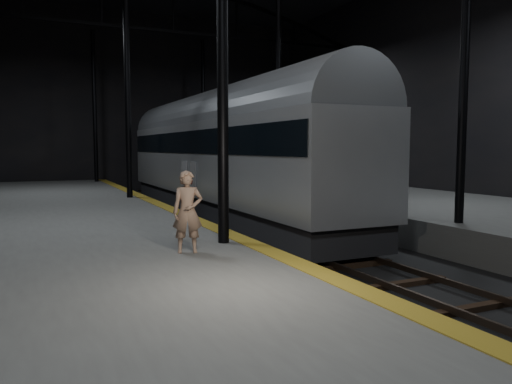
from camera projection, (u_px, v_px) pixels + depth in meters
ground at (285, 242)px, 17.20m from camera, size 44.00×44.00×0.00m
platform_left at (50, 246)px, 14.04m from camera, size 9.00×43.80×1.00m
platform_right at (448, 216)px, 20.27m from camera, size 9.00×43.80×1.00m
tactile_strip at (195, 219)px, 15.76m from camera, size 0.50×43.80×0.01m
track at (285, 240)px, 17.19m from camera, size 2.40×43.00×0.24m
train at (219, 149)px, 22.78m from camera, size 3.22×21.54×5.76m
woman at (188, 212)px, 10.69m from camera, size 0.73×0.58×1.77m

